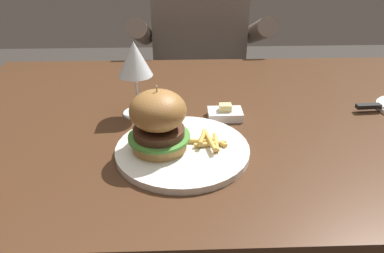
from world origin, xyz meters
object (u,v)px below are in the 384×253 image
object	(u,v)px
wine_glass	(135,61)
butter_dish	(225,114)
burger_sandwich	(158,121)
diner_person	(198,78)
main_plate	(183,150)

from	to	relation	value
wine_glass	butter_dish	xyz separation A→B (m)	(0.21, -0.03, -0.12)
burger_sandwich	diner_person	distance (m)	0.90
burger_sandwich	butter_dish	distance (m)	0.22
main_plate	butter_dish	world-z (taller)	butter_dish
diner_person	butter_dish	bearing A→B (deg)	-87.93
wine_glass	butter_dish	size ratio (longest dim) A/B	2.22
wine_glass	diner_person	xyz separation A→B (m)	(0.18, 0.67, -0.31)
diner_person	wine_glass	bearing A→B (deg)	-104.98
main_plate	wine_glass	size ratio (longest dim) A/B	1.50
butter_dish	diner_person	distance (m)	0.73
main_plate	wine_glass	world-z (taller)	wine_glass
wine_glass	butter_dish	world-z (taller)	wine_glass
main_plate	wine_glass	bearing A→B (deg)	120.15
butter_dish	diner_person	size ratio (longest dim) A/B	0.07
butter_dish	diner_person	world-z (taller)	diner_person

